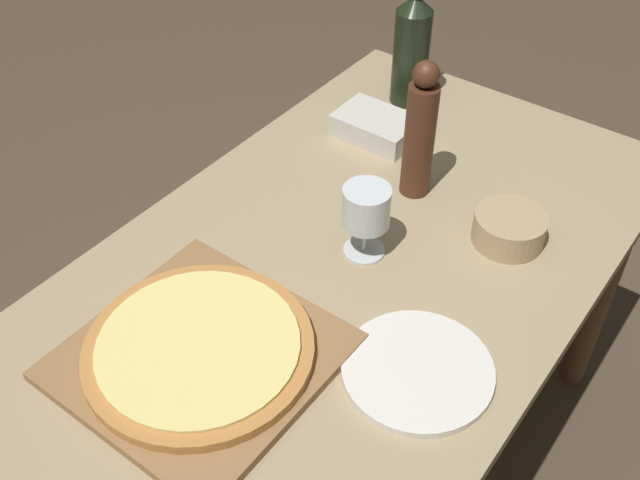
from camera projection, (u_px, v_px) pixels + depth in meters
name	position (u px, v px, depth m)	size (l,w,h in m)	color
dining_table	(316.00, 328.00, 1.34)	(0.78, 1.55, 0.73)	#9E8966
cutting_board	(200.00, 357.00, 1.16)	(0.38, 0.38, 0.02)	olive
pizza	(199.00, 348.00, 1.15)	(0.36, 0.36, 0.02)	#BC7A3D
wine_bottle	(412.00, 48.00, 1.64)	(0.08, 0.08, 0.32)	black
pepper_mill	(420.00, 133.00, 1.39)	(0.06, 0.06, 0.28)	#4C2819
wine_glass	(366.00, 209.00, 1.28)	(0.08, 0.08, 0.14)	silver
small_bowl	(509.00, 228.00, 1.35)	(0.13, 0.13, 0.06)	tan
dinner_plate	(418.00, 370.00, 1.14)	(0.24, 0.24, 0.01)	silver
food_container	(376.00, 126.00, 1.60)	(0.17, 0.12, 0.05)	beige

